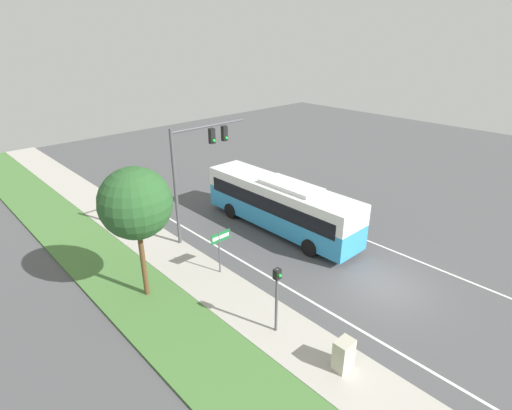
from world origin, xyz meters
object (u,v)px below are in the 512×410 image
signal_gantry (195,161)px  utility_cabinet (344,355)px  pedestrian_signal (277,291)px  street_sign (220,244)px  bus (280,203)px

signal_gantry → utility_cabinet: (-2.41, -12.48, -4.19)m
pedestrian_signal → utility_cabinet: 3.47m
street_sign → utility_cabinet: size_ratio=1.97×
signal_gantry → street_sign: bearing=-111.4°
utility_cabinet → street_sign: bearing=84.6°
signal_gantry → pedestrian_signal: signal_gantry is taller
pedestrian_signal → signal_gantry: bearing=73.5°
pedestrian_signal → street_sign: pedestrian_signal is taller
bus → street_sign: (-6.02, -1.46, -0.07)m
signal_gantry → street_sign: (-1.63, -4.17, -3.16)m
bus → street_sign: bus is taller
bus → street_sign: bearing=-166.3°
bus → signal_gantry: signal_gantry is taller
street_sign → bus: bearing=13.7°
bus → utility_cabinet: bearing=-124.8°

